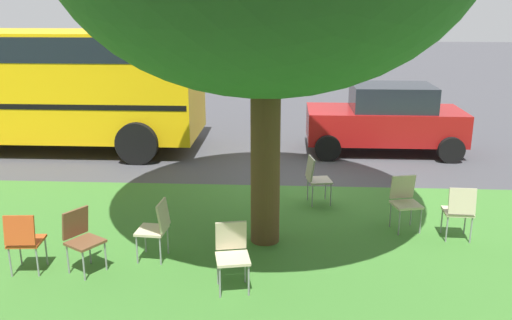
# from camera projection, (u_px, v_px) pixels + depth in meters

# --- Properties ---
(ground) EXTENTS (80.00, 80.00, 0.00)m
(ground) POSITION_uv_depth(u_px,v_px,m) (303.00, 183.00, 11.05)
(ground) COLOR #424247
(grass_verge) EXTENTS (48.00, 6.00, 0.01)m
(grass_verge) POSITION_uv_depth(u_px,v_px,m) (309.00, 253.00, 7.98)
(grass_verge) COLOR #3D752D
(grass_verge) RESTS_ON ground
(chair_0) EXTENTS (0.50, 0.51, 0.88)m
(chair_0) POSITION_uv_depth(u_px,v_px,m) (405.00, 199.00, 8.70)
(chair_0) COLOR beige
(chair_0) RESTS_ON ground
(chair_1) EXTENTS (0.49, 0.50, 0.88)m
(chair_1) POSITION_uv_depth(u_px,v_px,m) (232.00, 251.00, 6.89)
(chair_1) COLOR beige
(chair_1) RESTS_ON ground
(chair_2) EXTENTS (0.49, 0.49, 0.88)m
(chair_2) POSITION_uv_depth(u_px,v_px,m) (316.00, 176.00, 9.79)
(chair_2) COLOR #ADA393
(chair_2) RESTS_ON ground
(chair_3) EXTENTS (0.58, 0.57, 0.88)m
(chair_3) POSITION_uv_depth(u_px,v_px,m) (81.00, 236.00, 7.33)
(chair_3) COLOR brown
(chair_3) RESTS_ON ground
(chair_4) EXTENTS (0.45, 0.45, 0.88)m
(chair_4) POSITION_uv_depth(u_px,v_px,m) (156.00, 225.00, 7.66)
(chair_4) COLOR beige
(chair_4) RESTS_ON ground
(chair_5) EXTENTS (0.45, 0.45, 0.88)m
(chair_5) POSITION_uv_depth(u_px,v_px,m) (24.00, 238.00, 7.25)
(chair_5) COLOR #C64C1E
(chair_5) RESTS_ON ground
(chair_6) EXTENTS (0.44, 0.44, 0.88)m
(chair_6) POSITION_uv_depth(u_px,v_px,m) (459.00, 209.00, 8.28)
(chair_6) COLOR beige
(chair_6) RESTS_ON ground
(parked_car) EXTENTS (3.70, 1.92, 1.65)m
(parked_car) POSITION_uv_depth(u_px,v_px,m) (386.00, 118.00, 13.10)
(parked_car) COLOR maroon
(parked_car) RESTS_ON ground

